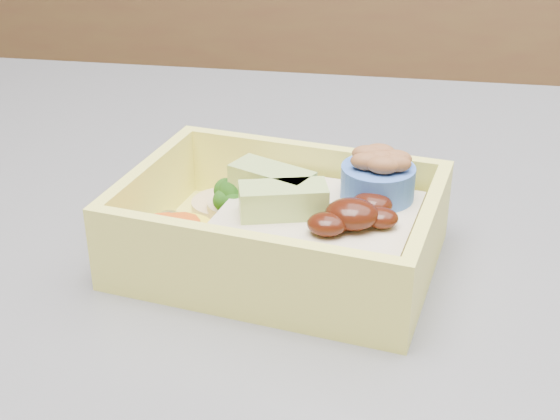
# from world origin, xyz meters

# --- Properties ---
(bento_box) EXTENTS (0.18, 0.15, 0.06)m
(bento_box) POSITION_xyz_m (0.16, -0.02, 0.94)
(bento_box) COLOR #FFF769
(bento_box) RESTS_ON island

